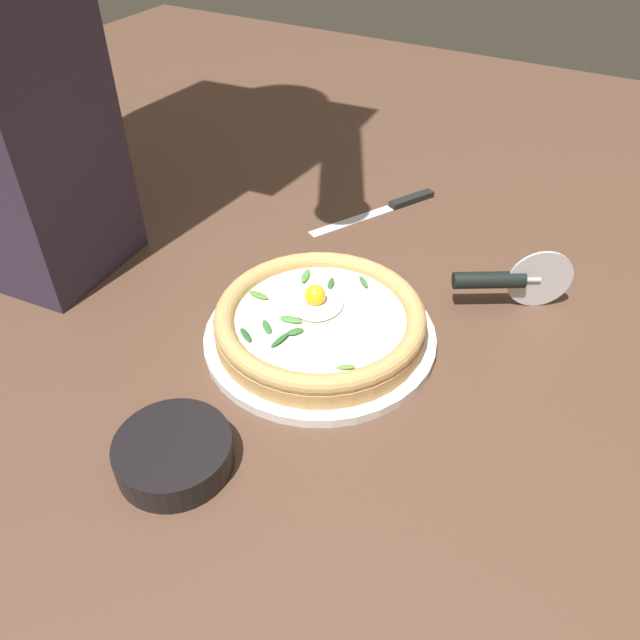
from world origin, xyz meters
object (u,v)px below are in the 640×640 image
object	(u,v)px
pizza_cutter	(506,280)
table_knife	(391,206)
side_bowl	(171,452)
pizza	(320,320)

from	to	relation	value
pizza_cutter	table_knife	distance (m)	0.29
side_bowl	table_knife	distance (m)	0.58
pizza	table_knife	xyz separation A→B (m)	(0.34, 0.06, -0.03)
pizza	side_bowl	bearing A→B (deg)	170.68
pizza	pizza_cutter	bearing A→B (deg)	-44.96
pizza	pizza_cutter	size ratio (longest dim) A/B	1.84
pizza_cutter	table_knife	xyz separation A→B (m)	(0.16, 0.23, -0.04)
table_knife	pizza	bearing A→B (deg)	-170.67
side_bowl	pizza_cutter	world-z (taller)	pizza_cutter
pizza	side_bowl	world-z (taller)	pizza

